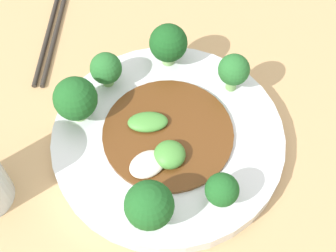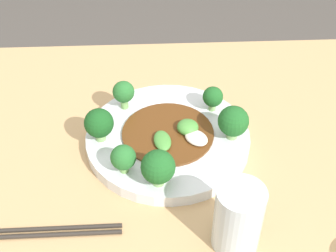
# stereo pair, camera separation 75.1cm
# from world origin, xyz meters

# --- Properties ---
(table) EXTENTS (0.95, 0.79, 0.72)m
(table) POSITION_xyz_m (0.00, 0.00, 0.36)
(table) COLOR tan
(table) RESTS_ON ground_plane
(plate) EXTENTS (0.31, 0.31, 0.02)m
(plate) POSITION_xyz_m (0.00, 0.04, 0.73)
(plate) COLOR silver
(plate) RESTS_ON table
(broccoli_southwest) EXTENTS (0.04, 0.04, 0.05)m
(broccoli_southwest) POSITION_xyz_m (-0.08, -0.05, 0.77)
(broccoli_southwest) COLOR #7AAD5B
(broccoli_southwest) RESTS_ON plate
(broccoli_northwest) EXTENTS (0.04, 0.04, 0.06)m
(broccoli_northwest) POSITION_xyz_m (-0.08, 0.12, 0.78)
(broccoli_northwest) COLOR #7AAD5B
(broccoli_northwest) RESTS_ON plate
(broccoli_east) EXTENTS (0.06, 0.06, 0.07)m
(broccoli_east) POSITION_xyz_m (0.12, 0.03, 0.78)
(broccoli_east) COLOR #89B76B
(broccoli_east) RESTS_ON plate
(broccoli_south) EXTENTS (0.06, 0.06, 0.07)m
(broccoli_south) POSITION_xyz_m (-0.02, -0.08, 0.78)
(broccoli_south) COLOR #89B76B
(broccoli_south) RESTS_ON plate
(broccoli_west) EXTENTS (0.05, 0.05, 0.07)m
(broccoli_west) POSITION_xyz_m (-0.12, 0.03, 0.78)
(broccoli_west) COLOR #89B76B
(broccoli_west) RESTS_ON plate
(broccoli_northeast) EXTENTS (0.04, 0.04, 0.05)m
(broccoli_northeast) POSITION_xyz_m (0.09, 0.11, 0.77)
(broccoli_northeast) COLOR #89B76B
(broccoli_northeast) RESTS_ON plate
(stirfry_center) EXTENTS (0.17, 0.17, 0.02)m
(stirfry_center) POSITION_xyz_m (0.01, 0.03, 0.75)
(stirfry_center) COLOR #5B3314
(stirfry_center) RESTS_ON plate
(chopsticks) EXTENTS (0.21, 0.02, 0.01)m
(chopsticks) POSITION_xyz_m (-0.18, -0.16, 0.72)
(chopsticks) COLOR #2D2823
(chopsticks) RESTS_ON table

